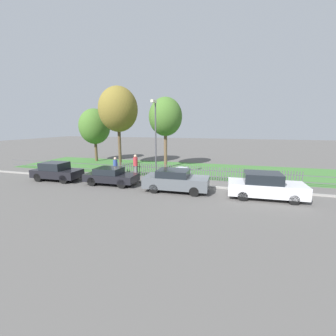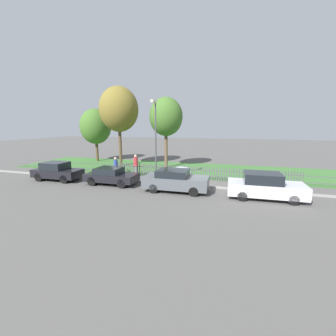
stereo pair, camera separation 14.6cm
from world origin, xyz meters
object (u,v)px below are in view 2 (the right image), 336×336
(parked_car_silver_hatchback, at_px, (57,171))
(parked_car_black_saloon, at_px, (111,176))
(parked_car_red_compact, at_px, (265,186))
(pedestrian_near_fence, at_px, (116,166))
(parked_car_navy_estate, at_px, (175,180))
(tree_nearest_kerb, at_px, (96,126))
(tree_behind_motorcycle, at_px, (119,109))
(pedestrian_by_lamp, at_px, (136,164))
(street_lamp, at_px, (155,132))
(tree_mid_park, at_px, (166,117))
(covered_motorcycle, at_px, (182,173))

(parked_car_silver_hatchback, height_order, parked_car_black_saloon, parked_car_silver_hatchback)
(parked_car_silver_hatchback, bearing_deg, parked_car_red_compact, -1.65)
(parked_car_black_saloon, xyz_separation_m, pedestrian_near_fence, (-0.74, 2.02, 0.32))
(parked_car_navy_estate, height_order, tree_nearest_kerb, tree_nearest_kerb)
(tree_nearest_kerb, relative_size, pedestrian_near_fence, 3.63)
(tree_behind_motorcycle, relative_size, pedestrian_by_lamp, 4.41)
(street_lamp, bearing_deg, parked_car_silver_hatchback, -167.39)
(parked_car_silver_hatchback, relative_size, tree_mid_park, 0.54)
(tree_nearest_kerb, bearing_deg, parked_car_red_compact, -28.31)
(tree_mid_park, bearing_deg, pedestrian_near_fence, -116.44)
(pedestrian_near_fence, height_order, pedestrian_by_lamp, pedestrian_by_lamp)
(tree_behind_motorcycle, bearing_deg, parked_car_red_compact, -28.72)
(street_lamp, bearing_deg, tree_behind_motorcycle, 137.23)
(covered_motorcycle, xyz_separation_m, tree_nearest_kerb, (-12.26, 7.09, 3.44))
(parked_car_black_saloon, relative_size, street_lamp, 0.63)
(tree_nearest_kerb, distance_m, pedestrian_by_lamp, 10.73)
(tree_behind_motorcycle, bearing_deg, parked_car_navy_estate, -42.85)
(parked_car_navy_estate, bearing_deg, parked_car_black_saloon, 174.85)
(street_lamp, bearing_deg, parked_car_navy_estate, -43.07)
(tree_mid_park, bearing_deg, pedestrian_by_lamp, -106.75)
(tree_behind_motorcycle, height_order, street_lamp, tree_behind_motorcycle)
(parked_car_navy_estate, height_order, parked_car_red_compact, parked_car_red_compact)
(parked_car_navy_estate, xyz_separation_m, parked_car_red_compact, (5.46, 0.05, 0.03))
(parked_car_silver_hatchback, height_order, tree_behind_motorcycle, tree_behind_motorcycle)
(tree_nearest_kerb, height_order, pedestrian_by_lamp, tree_nearest_kerb)
(covered_motorcycle, height_order, tree_mid_park, tree_mid_park)
(tree_nearest_kerb, bearing_deg, parked_car_silver_hatchback, -74.11)
(tree_nearest_kerb, distance_m, tree_behind_motorcycle, 5.26)
(parked_car_silver_hatchback, height_order, tree_nearest_kerb, tree_nearest_kerb)
(covered_motorcycle, bearing_deg, parked_car_silver_hatchback, -163.65)
(tree_mid_park, distance_m, pedestrian_near_fence, 7.32)
(parked_car_silver_hatchback, xyz_separation_m, tree_nearest_kerb, (-2.69, 9.46, 3.42))
(parked_car_black_saloon, bearing_deg, covered_motorcycle, 24.61)
(parked_car_red_compact, xyz_separation_m, covered_motorcycle, (-5.64, 2.55, -0.05))
(parked_car_silver_hatchback, height_order, pedestrian_by_lamp, pedestrian_by_lamp)
(parked_car_black_saloon, bearing_deg, parked_car_navy_estate, -4.46)
(parked_car_black_saloon, height_order, street_lamp, street_lamp)
(parked_car_silver_hatchback, xyz_separation_m, tree_behind_motorcycle, (1.73, 7.20, 5.16))
(pedestrian_by_lamp, bearing_deg, street_lamp, -160.79)
(tree_mid_park, height_order, pedestrian_near_fence, tree_mid_park)
(tree_mid_park, height_order, pedestrian_by_lamp, tree_mid_park)
(tree_nearest_kerb, relative_size, tree_behind_motorcycle, 0.76)
(street_lamp, bearing_deg, tree_nearest_kerb, 143.20)
(parked_car_navy_estate, distance_m, parked_car_red_compact, 5.46)
(covered_motorcycle, xyz_separation_m, tree_behind_motorcycle, (-7.83, 4.83, 5.18))
(parked_car_navy_estate, bearing_deg, street_lamp, 135.50)
(covered_motorcycle, bearing_deg, parked_car_black_saloon, -152.23)
(parked_car_black_saloon, height_order, pedestrian_near_fence, pedestrian_near_fence)
(parked_car_red_compact, height_order, covered_motorcycle, parked_car_red_compact)
(parked_car_red_compact, relative_size, tree_mid_park, 0.62)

